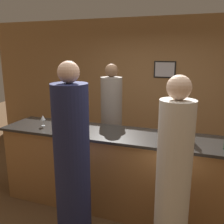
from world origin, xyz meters
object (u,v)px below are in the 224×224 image
guest_0 (72,165)px  wine_bottle_2 (190,131)px  guest_1 (173,182)px  wine_bottle_0 (171,127)px  bartender (111,127)px

guest_0 → wine_bottle_2: (1.14, 0.81, 0.26)m
guest_1 → wine_bottle_0: size_ratio=6.54×
guest_1 → wine_bottle_2: size_ratio=6.09×
bartender → guest_0: guest_0 is taller
bartender → guest_1: size_ratio=1.00×
guest_1 → wine_bottle_0: guest_1 is taller
wine_bottle_0 → wine_bottle_2: (0.24, -0.12, 0.01)m
bartender → guest_1: bearing=127.8°
guest_0 → wine_bottle_2: bearing=35.2°
guest_0 → wine_bottle_0: 1.32m
bartender → guest_1: bartender is taller
bartender → wine_bottle_0: bearing=148.2°
guest_1 → bartender: bearing=127.8°
wine_bottle_2 → guest_1: bearing=-98.0°
guest_0 → wine_bottle_0: size_ratio=6.90×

